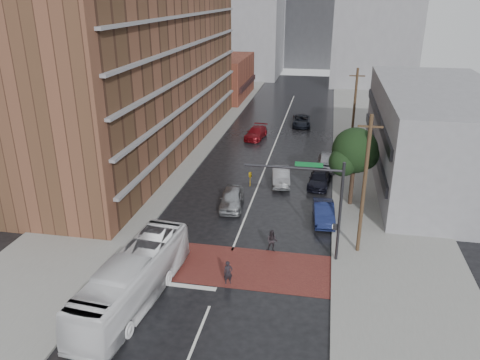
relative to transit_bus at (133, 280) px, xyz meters
The scene contains 22 objects.
ground 6.44m from the transit_bus, 44.32° to the left, with size 160.00×160.00×0.00m, color black.
crosswalk 6.79m from the transit_bus, 47.42° to the left, with size 14.00×5.00×0.02m, color maroon.
sidewalk_west 30.23m from the transit_bus, 103.45° to the left, with size 9.00×90.00×0.15m, color gray.
sidewalk_east 33.47m from the transit_bus, 61.46° to the left, with size 9.00×90.00×0.15m, color gray.
apartment_block 32.42m from the transit_bus, 108.56° to the left, with size 10.00×44.00×28.00m, color brown.
storefront_west 58.89m from the transit_bus, 97.35° to the left, with size 8.00×16.00×7.00m, color brown.
building_east 32.29m from the transit_bus, 49.28° to the left, with size 11.00×26.00×9.00m, color gray.
distant_tower_center 100.02m from the transit_bus, 87.42° to the left, with size 12.00×10.00×24.00m, color gray.
street_tree 21.17m from the transit_bus, 51.62° to the left, with size 4.20×4.10×6.90m.
signal_mast 12.81m from the transit_bus, 33.64° to the left, with size 6.50×0.30×7.20m.
utility_pole_near 16.10m from the transit_bus, 32.23° to the left, with size 1.60×0.26×10.00m.
utility_pole_far 31.53m from the transit_bus, 64.92° to the left, with size 1.60×0.26×10.00m.
transit_bus is the anchor object (origin of this frame).
pedestrian_a 5.87m from the transit_bus, 29.54° to the left, with size 0.58×0.38×1.58m, color black.
pedestrian_b 10.39m from the transit_bus, 45.35° to the left, with size 0.79×0.62×1.63m, color black.
car_travel_a 14.38m from the transit_bus, 78.00° to the left, with size 1.90×4.72×1.61m, color #A5A7AC.
car_travel_b 21.19m from the transit_bus, 71.99° to the left, with size 1.63×4.67×1.54m, color #A2A4A9.
car_travel_c 34.71m from the transit_bus, 86.95° to the left, with size 2.03×4.98×1.45m, color maroon.
suv_travel 42.40m from the transit_bus, 80.39° to the left, with size 2.39×5.18×1.44m, color black.
car_parked_near 16.79m from the transit_bus, 50.03° to the left, with size 1.58×4.54×1.50m, color #151E49.
car_parked_mid 22.79m from the transit_bus, 63.43° to the left, with size 1.90×4.67×1.36m, color black.
car_parked_far 27.31m from the transit_bus, 66.75° to the left, with size 1.89×4.69×1.60m, color #B2B4BA.
Camera 1 is at (6.00, -26.01, 17.13)m, focal length 35.00 mm.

